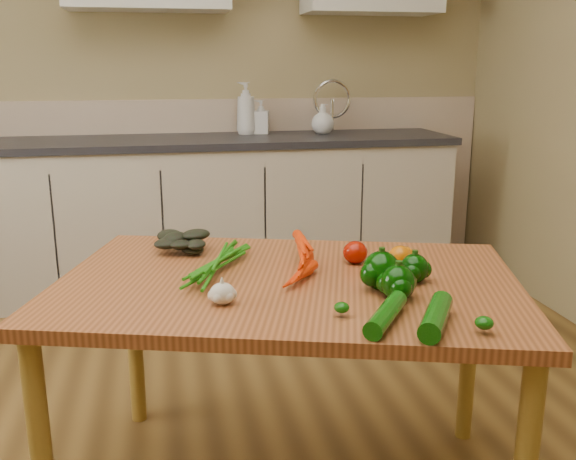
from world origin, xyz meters
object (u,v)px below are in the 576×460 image
(carrot_bunch, at_px, (275,261))
(pepper_b, at_px, (414,268))
(table, at_px, (288,304))
(leafy_greens, at_px, (180,238))
(soap_bottle_b, at_px, (261,117))
(tomato_a, at_px, (355,252))
(zucchini_b, at_px, (386,315))
(pepper_a, at_px, (381,271))
(tomato_b, at_px, (400,256))
(soap_bottle_c, at_px, (323,119))
(soap_bottle_a, at_px, (246,108))
(pepper_c, at_px, (398,283))
(zucchini_a, at_px, (436,316))
(garlic_bulb, at_px, (222,293))
(tomato_c, at_px, (404,256))

(carrot_bunch, xyz_separation_m, pepper_b, (0.37, -0.17, 0.01))
(table, height_order, pepper_b, pepper_b)
(leafy_greens, xyz_separation_m, pepper_b, (0.64, -0.44, -0.01))
(soap_bottle_b, distance_m, carrot_bunch, 2.10)
(tomato_a, bearing_deg, zucchini_b, -98.32)
(table, distance_m, pepper_a, 0.30)
(soap_bottle_b, height_order, tomato_b, soap_bottle_b)
(soap_bottle_c, height_order, carrot_bunch, soap_bottle_c)
(table, height_order, pepper_a, pepper_a)
(soap_bottle_c, bearing_deg, soap_bottle_a, 129.58)
(tomato_b, height_order, zucchini_b, tomato_b)
(soap_bottle_c, xyz_separation_m, pepper_a, (-0.39, -2.20, -0.23))
(pepper_c, xyz_separation_m, zucchini_a, (0.02, -0.19, -0.02))
(soap_bottle_b, relative_size, garlic_bulb, 3.01)
(garlic_bulb, bearing_deg, tomato_c, 20.33)
(soap_bottle_c, xyz_separation_m, pepper_c, (-0.38, -2.28, -0.23))
(pepper_a, height_order, zucchini_b, pepper_a)
(carrot_bunch, xyz_separation_m, pepper_a, (0.26, -0.20, 0.02))
(soap_bottle_c, distance_m, tomato_b, 2.05)
(pepper_b, bearing_deg, zucchini_a, -103.10)
(table, height_order, garlic_bulb, garlic_bulb)
(leafy_greens, height_order, pepper_c, leafy_greens)
(pepper_a, distance_m, tomato_c, 0.24)
(tomato_a, bearing_deg, leafy_greens, 155.99)
(carrot_bunch, xyz_separation_m, zucchini_a, (0.30, -0.48, -0.01))
(carrot_bunch, xyz_separation_m, leafy_greens, (-0.27, 0.27, 0.01))
(pepper_b, relative_size, tomato_c, 1.23)
(tomato_c, bearing_deg, carrot_bunch, 177.57)
(soap_bottle_b, xyz_separation_m, carrot_bunch, (-0.29, -2.06, -0.26))
(zucchini_a, bearing_deg, soap_bottle_b, 90.29)
(carrot_bunch, height_order, pepper_c, pepper_c)
(table, xyz_separation_m, carrot_bunch, (-0.02, 0.07, 0.11))
(soap_bottle_b, distance_m, garlic_bulb, 2.36)
(pepper_b, xyz_separation_m, pepper_c, (-0.10, -0.12, 0.01))
(soap_bottle_a, distance_m, tomato_c, 2.11)
(soap_bottle_b, bearing_deg, table, 8.05)
(soap_bottle_c, height_order, pepper_c, soap_bottle_c)
(table, xyz_separation_m, zucchini_a, (0.27, -0.41, 0.11))
(soap_bottle_a, relative_size, zucchini_a, 1.40)
(pepper_a, bearing_deg, soap_bottle_b, 89.35)
(garlic_bulb, relative_size, tomato_a, 0.87)
(pepper_a, distance_m, zucchini_a, 0.28)
(table, height_order, pepper_c, pepper_c)
(tomato_a, relative_size, zucchini_b, 0.34)
(table, distance_m, tomato_b, 0.38)
(soap_bottle_c, xyz_separation_m, carrot_bunch, (-0.65, -1.99, -0.24))
(tomato_a, bearing_deg, soap_bottle_a, 91.84)
(pepper_a, height_order, zucchini_a, pepper_a)
(zucchini_a, bearing_deg, soap_bottle_c, 81.89)
(pepper_b, bearing_deg, table, 164.33)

